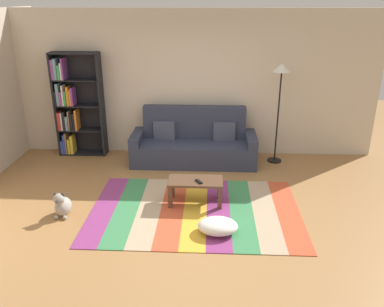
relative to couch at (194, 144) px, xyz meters
The scene contains 10 objects.
ground_plane 2.05m from the couch, 90.17° to the right, with size 14.00×14.00×0.00m, color #9E7042.
back_wall 1.14m from the couch, 90.67° to the left, with size 6.80×0.10×2.70m, color beige.
rug 1.89m from the couch, 86.85° to the right, with size 2.99×2.02×0.01m.
couch is the anchor object (origin of this frame).
bookshelf 2.39m from the couch, behind, with size 0.90×0.28×1.95m.
coffee_table 1.62m from the couch, 86.65° to the right, with size 0.80×0.41×0.37m.
pouf 2.46m from the couch, 80.19° to the right, with size 0.52×0.40×0.19m, color white.
dog 2.72m from the couch, 130.21° to the right, with size 0.22×0.35×0.40m.
standing_lamp 1.91m from the couch, ahead, with size 0.32×0.32×1.81m.
tv_remote 1.70m from the couch, 85.04° to the right, with size 0.04×0.15×0.02m, color black.
Camera 1 is at (0.31, -4.79, 2.86)m, focal length 36.82 mm.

